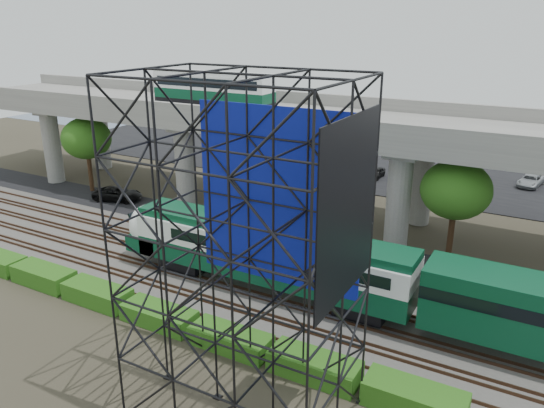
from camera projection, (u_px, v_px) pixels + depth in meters
The scene contains 13 objects.
ground at pixel (191, 289), 35.16m from camera, with size 140.00×140.00×0.00m, color #474233.
ballast_bed at pixel (209, 275), 36.77m from camera, with size 90.00×12.00×0.20m, color slate.
service_road at pixel (269, 235), 43.80m from camera, with size 90.00×5.00×0.08m, color black.
parking_lot at pixel (366, 169), 63.17m from camera, with size 90.00×18.00×0.08m, color black.
harbor_water at pixel (415, 136), 81.31m from camera, with size 140.00×40.00×0.03m, color #465874.
rail_tracks at pixel (208, 273), 36.71m from camera, with size 90.00×9.52×0.16m.
commuter_train at pixel (297, 259), 32.72m from camera, with size 29.30×3.06×4.30m.
overpass at pixel (293, 125), 45.95m from camera, with size 80.00×12.00×12.40m.
scaffold_tower at pixel (242, 260), 21.87m from camera, with size 9.36×6.36×15.00m.
hedge_strip at pixel (159, 315), 30.97m from camera, with size 34.60×1.80×1.20m.
trees at pixel (255, 150), 48.81m from camera, with size 40.94×16.94×7.69m.
suv at pixel (118, 194), 51.95m from camera, with size 2.20×4.77×1.33m, color black.
parked_cars at pixel (370, 165), 62.42m from camera, with size 37.92×9.47×1.30m.
Camera 1 is at (20.02, -24.74, 16.86)m, focal length 35.00 mm.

